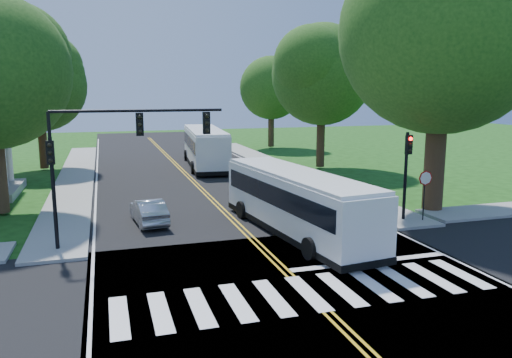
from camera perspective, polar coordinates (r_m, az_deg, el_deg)
name	(u,v)px	position (r m, az deg, el deg)	size (l,w,h in m)	color
ground	(302,288)	(17.32, 5.27, -12.26)	(140.00, 140.00, 0.00)	#173F0F
road	(201,189)	(34.01, -6.31, -1.12)	(14.00, 96.00, 0.01)	black
cross_road	(302,287)	(17.32, 5.27, -12.24)	(60.00, 12.00, 0.01)	black
center_line	(191,179)	(37.88, -7.45, 0.02)	(0.36, 70.00, 0.01)	gold
edge_line_w	(96,184)	(37.38, -17.78, -0.52)	(0.12, 70.00, 0.01)	silver
edge_line_e	(276,174)	(39.56, 2.30, 0.52)	(0.12, 70.00, 0.01)	silver
crosswalk	(308,293)	(16.89, 5.93, -12.81)	(12.60, 3.00, 0.01)	silver
stop_bar	(370,262)	(20.13, 12.88, -9.19)	(6.60, 0.40, 0.01)	silver
sidewalk_nw	(76,177)	(40.37, -19.88, 0.21)	(2.60, 40.00, 0.15)	gray
sidewalk_ne	(281,167)	(42.84, 2.86, 1.34)	(2.60, 40.00, 0.15)	gray
tree_ne_big	(443,31)	(28.70, 20.58, 15.56)	(10.80, 10.80, 14.91)	#341F15
tree_west_far	(39,85)	(45.05, -23.60, 9.79)	(7.60, 7.60, 10.67)	#341F15
tree_east_mid	(322,75)	(42.65, 7.56, 11.71)	(8.40, 8.40, 11.93)	#341F15
tree_east_far	(271,88)	(57.89, 1.76, 10.35)	(7.20, 7.20, 10.34)	#341F15
signal_nw	(112,145)	(21.34, -16.18, 3.78)	(7.15, 0.46, 5.66)	black
signal_ne	(407,164)	(25.89, 16.85, 1.63)	(0.30, 0.46, 4.40)	black
stop_sign	(425,183)	(26.12, 18.76, -0.48)	(0.76, 0.08, 2.53)	black
bus_lead	(296,201)	(23.01, 4.62, -2.56)	(3.75, 11.47, 2.91)	silver
bus_follow	(205,147)	(43.92, -5.85, 3.71)	(3.91, 12.88, 3.28)	silver
hatchback	(149,211)	(25.45, -12.17, -3.64)	(1.32, 3.79, 1.25)	#A8AAAF
suv	(311,192)	(29.30, 6.26, -1.53)	(2.32, 5.03, 1.40)	#BBBDC2
dark_sedan	(261,168)	(38.38, 0.59, 1.28)	(1.94, 4.78, 1.39)	black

